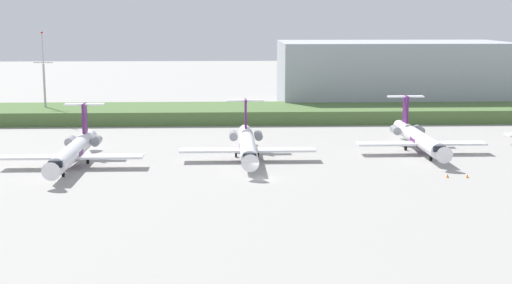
% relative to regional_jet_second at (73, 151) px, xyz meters
% --- Properties ---
extents(ground_plane, '(500.00, 500.00, 0.00)m').
position_rel_regional_jet_second_xyz_m(ground_plane, '(29.77, 19.45, -2.54)').
color(ground_plane, '#9E9B96').
extents(grass_berm, '(320.00, 20.00, 3.08)m').
position_rel_regional_jet_second_xyz_m(grass_berm, '(29.77, 51.95, -1.00)').
color(grass_berm, '#4C6B38').
rests_on(grass_berm, ground).
extents(regional_jet_second, '(22.81, 31.00, 9.00)m').
position_rel_regional_jet_second_xyz_m(regional_jet_second, '(0.00, 0.00, 0.00)').
color(regional_jet_second, white).
rests_on(regional_jet_second, ground).
extents(regional_jet_third, '(22.81, 31.00, 9.00)m').
position_rel_regional_jet_second_xyz_m(regional_jet_third, '(28.31, 4.74, 0.00)').
color(regional_jet_third, white).
rests_on(regional_jet_third, ground).
extents(regional_jet_fourth, '(22.81, 31.00, 9.00)m').
position_rel_regional_jet_second_xyz_m(regional_jet_fourth, '(59.10, 9.85, 0.00)').
color(regional_jet_fourth, white).
rests_on(regional_jet_fourth, ground).
extents(antenna_mast, '(4.40, 0.50, 20.45)m').
position_rel_regional_jet_second_xyz_m(antenna_mast, '(-17.18, 52.96, 6.00)').
color(antenna_mast, '#B2B2B7').
rests_on(antenna_mast, ground).
extents(distant_hangar, '(58.78, 29.04, 17.23)m').
position_rel_regional_jet_second_xyz_m(distant_hangar, '(68.45, 73.66, 6.08)').
color(distant_hangar, '#9EA3AD').
rests_on(distant_hangar, ground).
extents(safety_cone_front_marker, '(0.44, 0.44, 0.55)m').
position_rel_regional_jet_second_xyz_m(safety_cone_front_marker, '(58.11, -10.91, -2.26)').
color(safety_cone_front_marker, orange).
rests_on(safety_cone_front_marker, ground).
extents(safety_cone_mid_marker, '(0.44, 0.44, 0.55)m').
position_rel_regional_jet_second_xyz_m(safety_cone_mid_marker, '(61.07, -11.12, -2.26)').
color(safety_cone_mid_marker, orange).
rests_on(safety_cone_mid_marker, ground).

